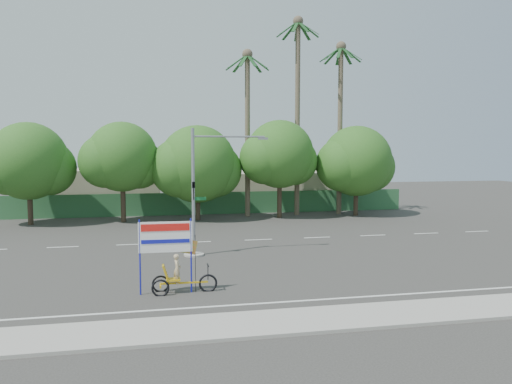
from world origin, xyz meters
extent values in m
plane|color=#33302D|center=(0.00, 0.00, 0.00)|extent=(120.00, 120.00, 0.00)
cube|color=gray|center=(0.00, -7.50, 0.06)|extent=(50.00, 2.40, 0.12)
cube|color=#336B3D|center=(0.00, 21.50, 1.00)|extent=(38.00, 0.08, 2.00)
cube|color=#B4A88F|center=(-10.00, 26.00, 2.00)|extent=(12.00, 8.00, 4.00)
cube|color=#B4A88F|center=(8.00, 26.00, 1.80)|extent=(14.00, 8.00, 3.60)
cylinder|color=#473828|center=(-14.00, 18.00, 1.76)|extent=(0.40, 0.40, 3.52)
sphere|color=#1E5118|center=(-14.00, 18.00, 4.96)|extent=(6.00, 6.00, 6.00)
sphere|color=#1E5118|center=(-12.65, 18.30, 4.40)|extent=(4.32, 4.32, 4.32)
sphere|color=#1E5118|center=(-15.35, 17.75, 4.64)|extent=(4.56, 4.56, 4.56)
cylinder|color=#473828|center=(-7.00, 18.00, 1.87)|extent=(0.40, 0.40, 3.74)
sphere|color=#1E5118|center=(-7.00, 18.00, 5.27)|extent=(5.60, 5.60, 5.60)
sphere|color=#1E5118|center=(-5.74, 18.30, 4.68)|extent=(4.03, 4.03, 4.03)
sphere|color=#1E5118|center=(-8.26, 17.75, 4.93)|extent=(4.26, 4.26, 4.26)
cylinder|color=#473828|center=(-1.00, 18.00, 1.65)|extent=(0.40, 0.40, 3.30)
sphere|color=#1E5118|center=(-1.00, 18.00, 4.65)|extent=(6.40, 6.40, 6.40)
sphere|color=#1E5118|center=(0.44, 18.30, 4.12)|extent=(4.61, 4.61, 4.61)
sphere|color=#1E5118|center=(-2.44, 17.75, 4.35)|extent=(4.86, 4.86, 4.86)
cylinder|color=#473828|center=(6.00, 18.00, 1.94)|extent=(0.40, 0.40, 3.87)
sphere|color=#1E5118|center=(6.00, 18.00, 5.46)|extent=(5.80, 5.80, 5.80)
sphere|color=#1E5118|center=(7.30, 18.30, 4.84)|extent=(4.18, 4.18, 4.18)
sphere|color=#1E5118|center=(4.70, 17.75, 5.10)|extent=(4.41, 4.41, 4.41)
cylinder|color=#473828|center=(13.00, 18.00, 1.72)|extent=(0.40, 0.40, 3.43)
sphere|color=#1E5118|center=(13.00, 18.00, 4.84)|extent=(6.20, 6.20, 6.20)
sphere|color=#1E5118|center=(14.39, 18.30, 4.29)|extent=(4.46, 4.46, 4.46)
sphere|color=#1E5118|center=(11.61, 17.75, 4.52)|extent=(4.71, 4.71, 4.71)
cylinder|color=#70604C|center=(8.00, 19.50, 8.50)|extent=(0.44, 0.44, 17.00)
sphere|color=#70604C|center=(8.00, 19.50, 17.00)|extent=(0.90, 0.90, 0.90)
cube|color=#1C4C21|center=(8.94, 19.50, 16.34)|extent=(1.91, 0.28, 1.36)
cube|color=#1C4C21|center=(8.72, 20.11, 16.34)|extent=(1.65, 1.44, 1.36)
cube|color=#1C4C21|center=(8.16, 20.43, 16.34)|extent=(0.61, 1.93, 1.36)
cube|color=#1C4C21|center=(7.53, 20.32, 16.34)|extent=(1.20, 1.80, 1.36)
cube|color=#1C4C21|center=(7.11, 19.82, 16.34)|extent=(1.89, 0.92, 1.36)
cube|color=#1C4C21|center=(7.11, 19.18, 16.34)|extent=(1.89, 0.92, 1.36)
cube|color=#1C4C21|center=(7.53, 18.68, 16.34)|extent=(1.20, 1.80, 1.36)
cube|color=#1C4C21|center=(8.16, 18.57, 16.34)|extent=(0.61, 1.93, 1.36)
cube|color=#1C4C21|center=(8.72, 18.89, 16.34)|extent=(1.65, 1.44, 1.36)
cylinder|color=#70604C|center=(12.00, 19.50, 7.50)|extent=(0.44, 0.44, 15.00)
sphere|color=#70604C|center=(12.00, 19.50, 15.00)|extent=(0.90, 0.90, 0.90)
cube|color=#1C4C21|center=(12.94, 19.50, 14.34)|extent=(1.91, 0.28, 1.36)
cube|color=#1C4C21|center=(12.72, 20.11, 14.34)|extent=(1.65, 1.44, 1.36)
cube|color=#1C4C21|center=(12.16, 20.43, 14.34)|extent=(0.61, 1.93, 1.36)
cube|color=#1C4C21|center=(11.53, 20.32, 14.34)|extent=(1.20, 1.80, 1.36)
cube|color=#1C4C21|center=(11.11, 19.82, 14.34)|extent=(1.89, 0.92, 1.36)
cube|color=#1C4C21|center=(11.11, 19.18, 14.34)|extent=(1.89, 0.92, 1.36)
cube|color=#1C4C21|center=(11.53, 18.68, 14.34)|extent=(1.20, 1.80, 1.36)
cube|color=#1C4C21|center=(12.16, 18.57, 14.34)|extent=(0.61, 1.93, 1.36)
cube|color=#1C4C21|center=(12.72, 18.89, 14.34)|extent=(1.65, 1.44, 1.36)
cylinder|color=#70604C|center=(3.50, 19.50, 7.00)|extent=(0.44, 0.44, 14.00)
sphere|color=#70604C|center=(3.50, 19.50, 14.00)|extent=(0.90, 0.90, 0.90)
cube|color=#1C4C21|center=(4.44, 19.50, 13.34)|extent=(1.91, 0.28, 1.36)
cube|color=#1C4C21|center=(4.22, 20.11, 13.34)|extent=(1.65, 1.44, 1.36)
cube|color=#1C4C21|center=(3.66, 20.43, 13.34)|extent=(0.61, 1.93, 1.36)
cube|color=#1C4C21|center=(3.03, 20.32, 13.34)|extent=(1.20, 1.80, 1.36)
cube|color=#1C4C21|center=(2.61, 19.82, 13.34)|extent=(1.89, 0.92, 1.36)
cube|color=#1C4C21|center=(2.61, 19.18, 13.34)|extent=(1.89, 0.92, 1.36)
cube|color=#1C4C21|center=(3.03, 18.68, 13.34)|extent=(1.20, 1.80, 1.36)
cube|color=#1C4C21|center=(3.66, 18.57, 13.34)|extent=(0.61, 1.93, 1.36)
cube|color=#1C4C21|center=(4.22, 18.89, 13.34)|extent=(1.65, 1.44, 1.36)
cylinder|color=gray|center=(-2.50, 4.00, 0.05)|extent=(1.10, 1.10, 0.10)
cylinder|color=gray|center=(-2.50, 4.00, 3.50)|extent=(0.18, 0.18, 7.00)
cylinder|color=gray|center=(-0.50, 4.00, 6.55)|extent=(4.00, 0.10, 0.10)
cube|color=gray|center=(1.40, 4.00, 6.45)|extent=(0.55, 0.20, 0.12)
imported|color=black|center=(-2.50, 3.78, 3.60)|extent=(0.16, 0.20, 1.00)
cube|color=#14662D|center=(-2.15, 4.00, 3.15)|extent=(0.70, 0.04, 0.18)
torus|color=black|center=(-2.51, -3.15, 0.34)|extent=(0.77, 0.11, 0.77)
torus|color=black|center=(-4.42, -2.78, 0.32)|extent=(0.72, 0.10, 0.72)
torus|color=black|center=(-4.44, -3.41, 0.32)|extent=(0.72, 0.10, 0.72)
cube|color=gold|center=(-3.47, -3.12, 0.41)|extent=(1.93, 0.12, 0.07)
cube|color=gold|center=(-4.43, -3.09, 0.34)|extent=(0.09, 0.68, 0.06)
cube|color=gold|center=(-3.92, -3.11, 0.57)|extent=(0.58, 0.49, 0.07)
cube|color=gold|center=(-4.23, -3.10, 0.88)|extent=(0.27, 0.48, 0.61)
cylinder|color=black|center=(-2.51, -3.15, 0.79)|extent=(0.03, 0.03, 0.62)
cube|color=black|center=(-2.51, -3.15, 1.10)|extent=(0.06, 0.51, 0.05)
imported|color=#CCB284|center=(-3.75, -3.11, 1.00)|extent=(0.31, 0.45, 1.22)
cylinder|color=#181CB4|center=(-5.22, -3.07, 1.53)|extent=(0.07, 0.07, 3.06)
cylinder|color=#181CB4|center=(-3.19, -3.13, 1.53)|extent=(0.07, 0.07, 3.06)
cube|color=white|center=(-4.21, -3.10, 2.32)|extent=(2.15, 0.12, 1.24)
cube|color=red|center=(-4.21, -3.14, 2.72)|extent=(1.92, 0.07, 0.29)
cube|color=#181CB4|center=(-4.21, -3.14, 2.15)|extent=(1.92, 0.07, 0.16)
cylinder|color=black|center=(-3.02, -3.14, 1.19)|extent=(0.02, 0.02, 2.38)
cube|color=red|center=(-3.41, -3.12, 1.92)|extent=(1.00, 0.05, 0.74)
camera|label=1|loc=(-4.70, -23.26, 5.82)|focal=35.00mm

